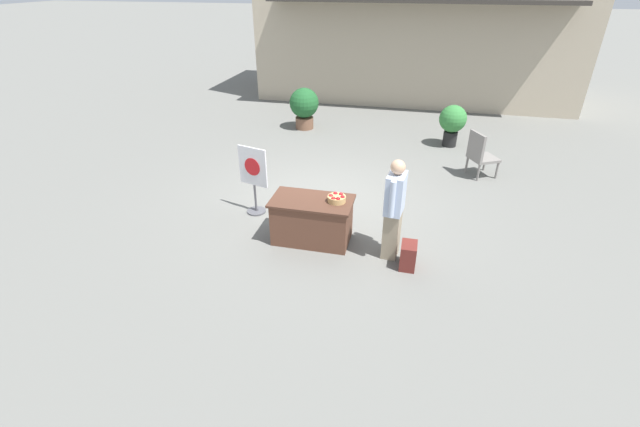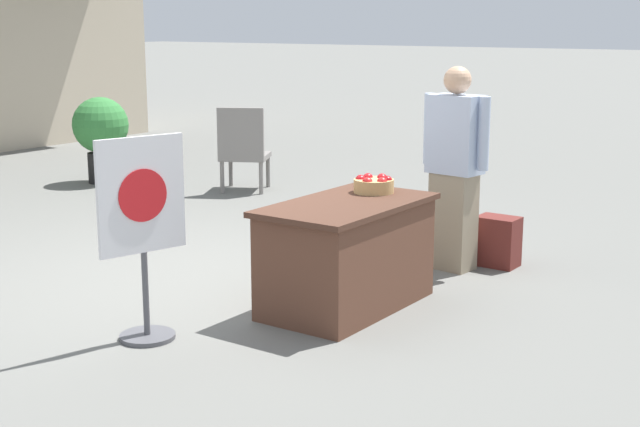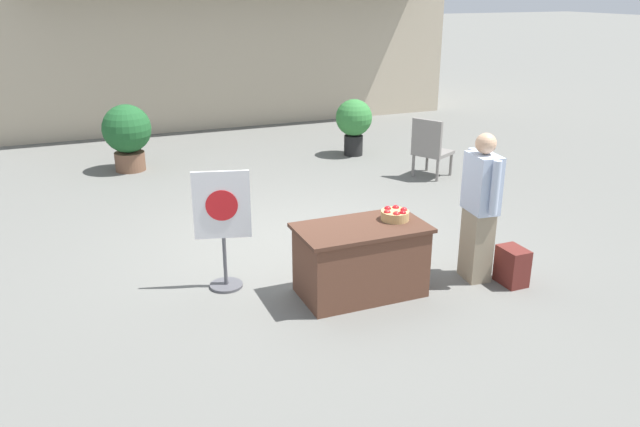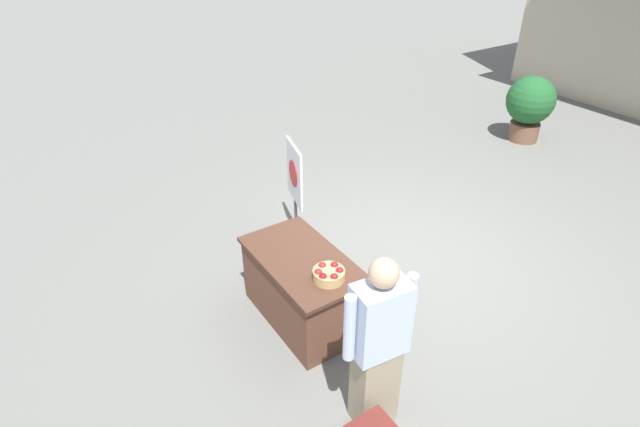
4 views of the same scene
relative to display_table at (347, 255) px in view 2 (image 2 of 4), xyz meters
The scene contains 8 objects.
ground_plane 1.51m from the display_table, 94.31° to the left, with size 120.00×120.00×0.00m, color slate.
display_table is the anchor object (origin of this frame).
apple_basket 0.60m from the display_table, ahead, with size 0.30×0.30×0.13m.
person_visitor 1.43m from the display_table, ahead, with size 0.31×0.61×1.66m.
backpack 1.71m from the display_table, 14.60° to the right, with size 0.24×0.34×0.42m.
poster_board 1.50m from the display_table, 151.73° to the left, with size 0.59×0.36×1.32m.
patio_chair 4.55m from the display_table, 49.19° to the left, with size 0.74×0.74×1.02m.
potted_plant_far_left 5.84m from the display_table, 65.46° to the left, with size 0.70×0.70×1.09m.
Camera 2 is at (-5.01, -4.82, 2.01)m, focal length 50.00 mm.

